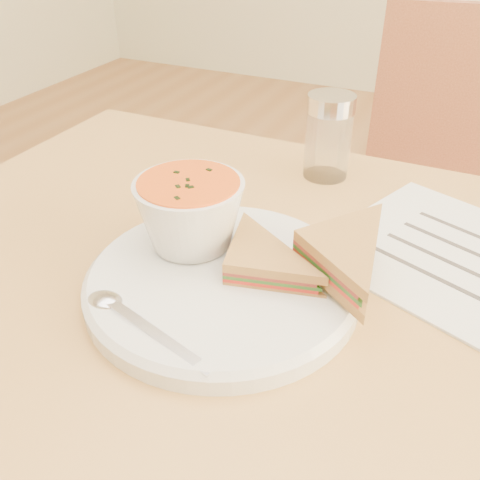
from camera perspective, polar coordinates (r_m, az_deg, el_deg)
The scene contains 7 objects.
chair_far at distance 1.21m, azimuth 20.84°, elevation -0.76°, with size 0.40×0.40×0.90m, color brown, non-canonical shape.
plate at distance 0.53m, azimuth -1.90°, elevation -4.61°, with size 0.27×0.27×0.02m, color white, non-canonical shape.
soup_bowl at distance 0.55m, azimuth -5.31°, elevation 2.48°, with size 0.11×0.11×0.08m, color white, non-canonical shape.
sandwich_half_a at distance 0.50m, azimuth -1.89°, elevation -4.00°, with size 0.10×0.10×0.03m, color #C08944, non-canonical shape.
sandwich_half_b at distance 0.52m, azimuth 5.66°, elevation -0.52°, with size 0.11×0.11×0.03m, color #C08944, non-canonical shape.
spoon at distance 0.47m, azimuth -10.40°, elevation -8.96°, with size 0.17×0.03×0.01m, color silver, non-canonical shape.
condiment_shaker at distance 0.74m, azimuth 9.40°, elevation 10.81°, with size 0.06×0.06×0.11m, color silver, non-canonical shape.
Camera 1 is at (0.12, -0.40, 1.08)m, focal length 40.00 mm.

